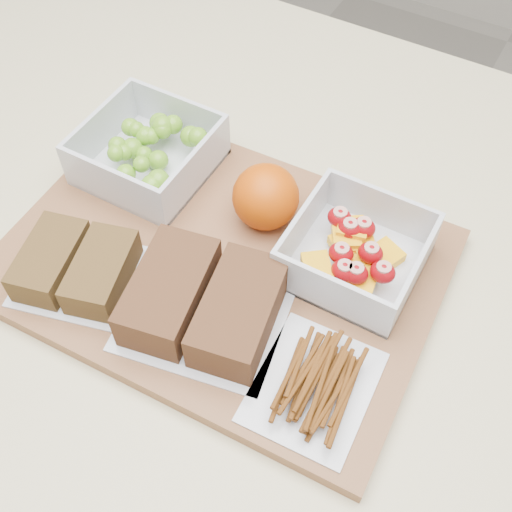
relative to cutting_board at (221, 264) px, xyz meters
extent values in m
cube|color=beige|center=(0.02, 0.00, -0.46)|extent=(1.20, 0.90, 0.90)
cube|color=brown|center=(0.00, 0.00, 0.00)|extent=(0.43, 0.32, 0.02)
cube|color=silver|center=(-0.13, 0.07, 0.01)|extent=(0.13, 0.13, 0.00)
cube|color=silver|center=(-0.13, 0.13, 0.04)|extent=(0.13, 0.00, 0.05)
cube|color=silver|center=(-0.13, 0.01, 0.04)|extent=(0.13, 0.00, 0.05)
cube|color=silver|center=(-0.07, 0.07, 0.04)|extent=(0.00, 0.12, 0.05)
cube|color=silver|center=(-0.19, 0.07, 0.04)|extent=(0.00, 0.12, 0.05)
sphere|color=#67A522|center=(-0.15, 0.07, 0.03)|extent=(0.02, 0.02, 0.02)
sphere|color=#67A522|center=(-0.16, 0.06, 0.04)|extent=(0.02, 0.02, 0.02)
sphere|color=#67A522|center=(-0.13, 0.10, 0.04)|extent=(0.02, 0.02, 0.02)
sphere|color=#67A522|center=(-0.12, 0.07, 0.03)|extent=(0.02, 0.02, 0.02)
sphere|color=#67A522|center=(-0.17, 0.09, 0.04)|extent=(0.02, 0.02, 0.02)
sphere|color=#67A522|center=(-0.14, 0.07, 0.03)|extent=(0.02, 0.02, 0.02)
sphere|color=#67A522|center=(-0.16, 0.09, 0.04)|extent=(0.02, 0.02, 0.02)
sphere|color=#67A522|center=(-0.09, 0.03, 0.04)|extent=(0.02, 0.02, 0.02)
sphere|color=#67A522|center=(-0.10, 0.11, 0.04)|extent=(0.02, 0.02, 0.02)
sphere|color=#67A522|center=(-0.13, 0.10, 0.04)|extent=(0.02, 0.02, 0.02)
sphere|color=#67A522|center=(-0.16, 0.05, 0.04)|extent=(0.02, 0.02, 0.02)
sphere|color=#67A522|center=(-0.09, 0.11, 0.04)|extent=(0.02, 0.02, 0.02)
sphere|color=#67A522|center=(-0.13, 0.03, 0.03)|extent=(0.02, 0.02, 0.02)
sphere|color=#67A522|center=(-0.14, 0.10, 0.04)|extent=(0.02, 0.02, 0.02)
sphere|color=#67A522|center=(-0.15, 0.09, 0.04)|extent=(0.02, 0.02, 0.02)
sphere|color=#67A522|center=(-0.13, 0.11, 0.04)|extent=(0.02, 0.02, 0.02)
sphere|color=#67A522|center=(-0.09, 0.02, 0.04)|extent=(0.02, 0.02, 0.02)
sphere|color=#67A522|center=(-0.09, 0.04, 0.03)|extent=(0.02, 0.02, 0.02)
sphere|color=#67A522|center=(-0.14, 0.09, 0.04)|extent=(0.02, 0.02, 0.02)
sphere|color=#67A522|center=(-0.15, 0.05, 0.03)|extent=(0.02, 0.02, 0.02)
sphere|color=#67A522|center=(-0.15, 0.11, 0.03)|extent=(0.02, 0.02, 0.02)
sphere|color=#67A522|center=(-0.12, 0.04, 0.04)|extent=(0.02, 0.02, 0.02)
cube|color=silver|center=(0.12, 0.06, 0.01)|extent=(0.12, 0.12, 0.00)
cube|color=silver|center=(0.12, 0.12, 0.03)|extent=(0.12, 0.00, 0.05)
cube|color=silver|center=(0.12, 0.00, 0.03)|extent=(0.12, 0.00, 0.05)
cube|color=silver|center=(0.18, 0.06, 0.03)|extent=(0.00, 0.11, 0.05)
cube|color=silver|center=(0.06, 0.06, 0.03)|extent=(0.00, 0.11, 0.05)
cube|color=#EBA20D|center=(0.12, 0.04, 0.02)|extent=(0.03, 0.04, 0.01)
cube|color=#EBA20D|center=(0.11, 0.08, 0.02)|extent=(0.04, 0.05, 0.01)
cube|color=#EBA20D|center=(0.13, 0.06, 0.02)|extent=(0.04, 0.05, 0.01)
cube|color=#EBA20D|center=(0.14, 0.07, 0.02)|extent=(0.04, 0.04, 0.01)
cube|color=#EBA20D|center=(0.10, 0.07, 0.03)|extent=(0.04, 0.04, 0.01)
cube|color=#EBA20D|center=(0.10, 0.08, 0.03)|extent=(0.03, 0.03, 0.01)
cube|color=#EBA20D|center=(0.09, 0.02, 0.03)|extent=(0.04, 0.04, 0.01)
cube|color=#EBA20D|center=(0.13, 0.03, 0.03)|extent=(0.03, 0.03, 0.01)
cube|color=#EBA20D|center=(0.10, 0.07, 0.02)|extent=(0.04, 0.04, 0.01)
ellipsoid|color=#A20810|center=(0.13, 0.06, 0.04)|extent=(0.02, 0.02, 0.02)
ellipsoid|color=#A20810|center=(0.13, 0.03, 0.04)|extent=(0.02, 0.02, 0.02)
ellipsoid|color=#A20810|center=(0.09, 0.08, 0.04)|extent=(0.02, 0.02, 0.02)
ellipsoid|color=#A20810|center=(0.15, 0.04, 0.04)|extent=(0.02, 0.02, 0.02)
ellipsoid|color=#A20810|center=(0.10, 0.08, 0.04)|extent=(0.02, 0.02, 0.02)
ellipsoid|color=#A20810|center=(0.12, 0.03, 0.04)|extent=(0.02, 0.02, 0.02)
ellipsoid|color=#A20810|center=(0.11, 0.04, 0.04)|extent=(0.02, 0.02, 0.02)
ellipsoid|color=#A20810|center=(0.11, 0.08, 0.04)|extent=(0.02, 0.02, 0.02)
sphere|color=#CC4A04|center=(0.01, 0.07, 0.04)|extent=(0.07, 0.07, 0.07)
cube|color=silver|center=(-0.11, -0.09, 0.01)|extent=(0.14, 0.13, 0.00)
cube|color=brown|center=(-0.13, -0.09, 0.03)|extent=(0.07, 0.10, 0.03)
cube|color=brown|center=(-0.08, -0.08, 0.03)|extent=(0.07, 0.10, 0.03)
cube|color=silver|center=(0.02, -0.06, 0.01)|extent=(0.17, 0.15, 0.00)
cube|color=#55331D|center=(-0.01, -0.07, 0.03)|extent=(0.08, 0.12, 0.04)
cube|color=#55331D|center=(0.05, -0.06, 0.03)|extent=(0.08, 0.12, 0.04)
cube|color=silver|center=(0.14, -0.08, 0.01)|extent=(0.10, 0.12, 0.00)
camera|label=1|loc=(0.21, -0.31, 0.52)|focal=45.00mm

